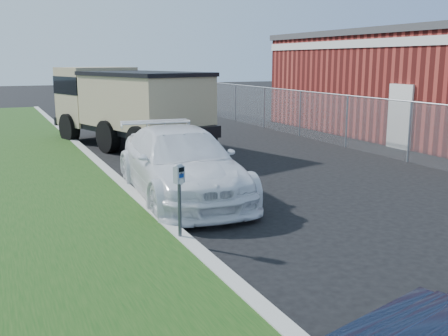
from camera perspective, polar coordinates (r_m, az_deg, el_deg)
name	(u,v)px	position (r m, az deg, el deg)	size (l,w,h in m)	color
ground	(315,224)	(9.93, 9.84, -6.05)	(120.00, 120.00, 0.00)	black
chainlink_fence	(347,111)	(18.74, 13.26, 6.05)	(0.06, 30.06, 30.00)	slate
parking_meter	(179,184)	(8.49, -4.90, -1.77)	(0.20, 0.17, 1.25)	#3F4247
white_wagon	(180,163)	(11.60, -4.76, 0.51)	(2.12, 5.22, 1.52)	white
dump_truck	(126,102)	(18.89, -10.65, 7.04)	(4.48, 7.41, 2.73)	black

